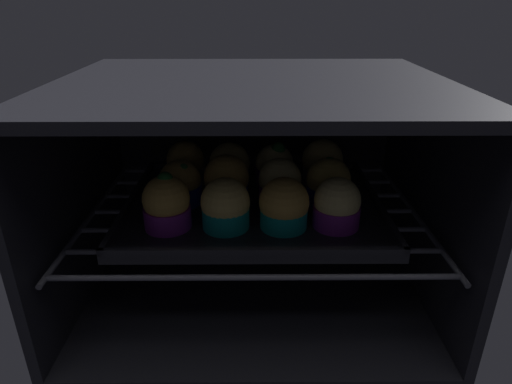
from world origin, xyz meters
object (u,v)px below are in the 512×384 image
at_px(muffin_row0_col0, 169,204).
at_px(muffin_row2_col0, 188,165).
at_px(muffin_row2_col2, 277,166).
at_px(baking_tray, 256,205).
at_px(muffin_row1_col0, 183,184).
at_px(muffin_row0_col3, 340,205).
at_px(muffin_row2_col3, 324,164).
at_px(muffin_row1_col1, 229,181).
at_px(muffin_row0_col1, 228,206).
at_px(muffin_row1_col2, 282,183).
at_px(muffin_row0_col2, 287,206).
at_px(muffin_row1_col3, 331,183).
at_px(muffin_row2_col1, 232,166).

distance_m(muffin_row0_col0, muffin_row2_col0, 0.17).
bearing_deg(muffin_row2_col2, baking_tray, -114.47).
distance_m(muffin_row0_col0, muffin_row1_col0, 0.09).
xyz_separation_m(muffin_row0_col3, muffin_row2_col3, (0.00, 0.17, 0.00)).
height_order(muffin_row1_col1, muffin_row2_col0, muffin_row1_col1).
bearing_deg(muffin_row0_col3, baking_tray, 146.77).
xyz_separation_m(muffin_row0_col1, muffin_row1_col0, (-0.08, 0.09, -0.00)).
height_order(muffin_row1_col2, muffin_row2_col2, muffin_row2_col2).
bearing_deg(muffin_row0_col1, muffin_row0_col0, 178.93).
xyz_separation_m(muffin_row0_col1, muffin_row1_col2, (0.09, 0.09, -0.00)).
xyz_separation_m(muffin_row0_col2, muffin_row2_col2, (-0.01, 0.17, -0.00)).
bearing_deg(baking_tray, muffin_row2_col3, 34.73).
distance_m(muffin_row0_col3, muffin_row2_col2, 0.19).
relative_size(muffin_row1_col0, muffin_row2_col3, 0.90).
xyz_separation_m(baking_tray, muffin_row1_col3, (0.12, -0.00, 0.04)).
relative_size(muffin_row0_col3, muffin_row1_col1, 0.93).
distance_m(muffin_row0_col3, muffin_row2_col3, 0.17).
xyz_separation_m(muffin_row0_col0, muffin_row1_col3, (0.25, 0.08, -0.00)).
bearing_deg(muffin_row2_col1, muffin_row2_col2, 0.06).
bearing_deg(muffin_row2_col1, muffin_row2_col3, 1.04).
bearing_deg(muffin_row1_col2, baking_tray, -175.69).
bearing_deg(muffin_row0_col3, muffin_row0_col0, -179.67).
xyz_separation_m(muffin_row0_col3, muffin_row1_col0, (-0.24, 0.08, -0.00)).
relative_size(muffin_row0_col0, muffin_row0_col3, 1.13).
distance_m(muffin_row0_col1, muffin_row1_col3, 0.18).
bearing_deg(muffin_row0_col1, muffin_row2_col2, 64.63).
xyz_separation_m(muffin_row0_col0, muffin_row2_col1, (0.08, 0.17, -0.00)).
bearing_deg(muffin_row0_col2, baking_tray, 118.03).
relative_size(baking_tray, muffin_row1_col1, 5.02).
relative_size(muffin_row0_col0, muffin_row2_col2, 1.08).
height_order(muffin_row1_col0, muffin_row1_col3, muffin_row1_col3).
distance_m(muffin_row1_col0, muffin_row1_col1, 0.08).
height_order(baking_tray, muffin_row0_col2, muffin_row0_col2).
height_order(muffin_row1_col0, muffin_row2_col0, muffin_row2_col0).
distance_m(muffin_row0_col2, muffin_row2_col3, 0.19).
distance_m(baking_tray, muffin_row2_col2, 0.10).
relative_size(muffin_row0_col2, muffin_row0_col3, 1.02).
bearing_deg(muffin_row0_col3, muffin_row1_col0, 161.07).
bearing_deg(muffin_row2_col2, muffin_row2_col1, -179.94).
bearing_deg(muffin_row0_col2, muffin_row1_col0, 152.32).
relative_size(muffin_row0_col2, muffin_row1_col1, 0.94).
relative_size(muffin_row0_col2, muffin_row1_col2, 1.02).
height_order(muffin_row0_col0, muffin_row1_col2, muffin_row0_col0).
xyz_separation_m(muffin_row0_col0, muffin_row0_col2, (0.17, -0.00, -0.00)).
distance_m(muffin_row1_col0, muffin_row1_col3, 0.24).
relative_size(muffin_row0_col3, muffin_row2_col3, 0.94).
bearing_deg(muffin_row1_col2, muffin_row1_col0, -179.88).
bearing_deg(muffin_row0_col1, muffin_row1_col3, 26.61).
relative_size(muffin_row0_col1, muffin_row2_col1, 1.01).
bearing_deg(muffin_row2_col2, muffin_row0_col0, -135.00).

